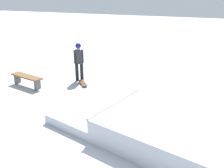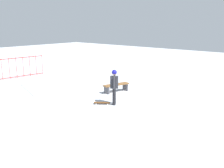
{
  "view_description": "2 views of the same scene",
  "coord_description": "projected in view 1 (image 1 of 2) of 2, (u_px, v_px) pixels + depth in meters",
  "views": [
    {
      "loc": [
        -1.68,
        6.66,
        4.11
      ],
      "look_at": [
        0.98,
        -1.27,
        0.9
      ],
      "focal_mm": 41.75,
      "sensor_mm": 36.0,
      "label": 1
    },
    {
      "loc": [
        -5.8,
        -11.28,
        3.89
      ],
      "look_at": [
        3.3,
        -3.31,
        1.0
      ],
      "focal_mm": 40.95,
      "sensor_mm": 36.0,
      "label": 2
    }
  ],
  "objects": [
    {
      "name": "park_bench",
      "position": [
        27.0,
        78.0,
        11.08
      ],
      "size": [
        1.65,
        0.81,
        0.48
      ],
      "rotation": [
        0.0,
        0.0,
        6.01
      ],
      "color": "brown",
      "rests_on": "ground"
    },
    {
      "name": "skate_ramp",
      "position": [
        153.0,
        128.0,
        7.36
      ],
      "size": [
        5.94,
        4.16,
        0.74
      ],
      "rotation": [
        0.0,
        0.0,
        -0.32
      ],
      "color": "silver",
      "rests_on": "ground"
    },
    {
      "name": "ground_plane",
      "position": [
        129.0,
        130.0,
        7.86
      ],
      "size": [
        60.0,
        60.0,
        0.0
      ],
      "primitive_type": "plane",
      "color": "#B2B7C1"
    },
    {
      "name": "skater",
      "position": [
        79.0,
        59.0,
        11.55
      ],
      "size": [
        0.4,
        0.44,
        1.73
      ],
      "rotation": [
        0.0,
        0.0,
        5.34
      ],
      "color": "black",
      "rests_on": "ground"
    },
    {
      "name": "skateboard",
      "position": [
        83.0,
        83.0,
        11.36
      ],
      "size": [
        0.66,
        0.75,
        0.09
      ],
      "rotation": [
        0.0,
        0.0,
        5.39
      ],
      "color": "#593314",
      "rests_on": "ground"
    }
  ]
}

